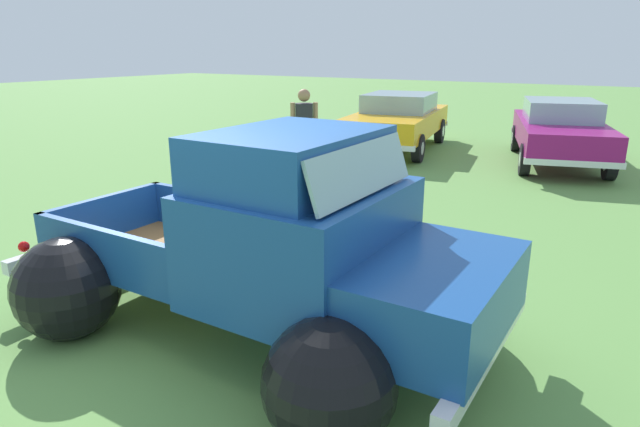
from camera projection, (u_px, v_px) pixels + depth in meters
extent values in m
plane|color=#609347|center=(247.00, 327.00, 5.20)|extent=(80.00, 80.00, 0.00)
cylinder|color=black|center=(427.00, 292.00, 5.06)|extent=(0.76, 0.22, 0.76)
cylinder|color=silver|center=(427.00, 292.00, 5.06)|extent=(0.34, 0.23, 0.34)
cylinder|color=black|center=(332.00, 387.00, 3.65)|extent=(0.76, 0.22, 0.76)
cylinder|color=silver|center=(332.00, 387.00, 3.65)|extent=(0.34, 0.23, 0.34)
cylinder|color=black|center=(204.00, 239.00, 6.47)|extent=(0.76, 0.22, 0.76)
cylinder|color=silver|center=(204.00, 239.00, 6.47)|extent=(0.34, 0.23, 0.34)
cylinder|color=black|center=(73.00, 292.00, 5.06)|extent=(0.76, 0.22, 0.76)
cylinder|color=silver|center=(73.00, 292.00, 5.06)|extent=(0.34, 0.23, 0.34)
sphere|color=black|center=(206.00, 233.00, 6.50)|extent=(0.96, 0.96, 0.96)
sphere|color=black|center=(67.00, 288.00, 5.00)|extent=(0.96, 0.96, 0.96)
cube|color=olive|center=(172.00, 255.00, 5.52)|extent=(2.05, 1.54, 0.04)
cube|color=#19478C|center=(219.00, 216.00, 6.05)|extent=(2.05, 0.08, 0.50)
cube|color=#19478C|center=(109.00, 257.00, 4.86)|extent=(2.05, 0.08, 0.50)
cube|color=#19478C|center=(247.00, 253.00, 4.96)|extent=(0.08, 1.54, 0.50)
cube|color=#19478C|center=(106.00, 218.00, 5.95)|extent=(0.08, 1.54, 0.50)
cube|color=#19478C|center=(303.00, 242.00, 4.58)|extent=(1.45, 1.70, 0.95)
cube|color=#19478C|center=(292.00, 158.00, 4.43)|extent=(1.15, 1.54, 0.45)
cube|color=#8CADB7|center=(362.00, 170.00, 4.11)|extent=(0.15, 1.46, 0.38)
cube|color=#19478C|center=(419.00, 291.00, 4.11)|extent=(1.25, 1.62, 0.55)
sphere|color=black|center=(428.00, 287.00, 5.08)|extent=(0.92, 0.92, 0.92)
sphere|color=black|center=(329.00, 384.00, 3.61)|extent=(0.92, 0.92, 0.92)
cube|color=silver|center=(92.00, 240.00, 6.19)|extent=(0.12, 1.98, 0.14)
cube|color=silver|center=(487.00, 351.00, 3.94)|extent=(0.12, 1.98, 0.14)
sphere|color=red|center=(147.00, 209.00, 6.76)|extent=(0.11, 0.11, 0.11)
sphere|color=red|center=(24.00, 247.00, 5.48)|extent=(0.11, 0.11, 0.11)
cylinder|color=black|center=(418.00, 148.00, 12.61)|extent=(0.32, 0.69, 0.66)
cylinder|color=silver|center=(418.00, 148.00, 12.61)|extent=(0.26, 0.33, 0.30)
cylinder|color=black|center=(347.00, 144.00, 13.22)|extent=(0.32, 0.69, 0.66)
cylinder|color=silver|center=(347.00, 144.00, 13.22)|extent=(0.26, 0.33, 0.30)
cylinder|color=black|center=(440.00, 131.00, 15.23)|extent=(0.32, 0.69, 0.66)
cylinder|color=silver|center=(440.00, 131.00, 15.23)|extent=(0.26, 0.33, 0.30)
cylinder|color=black|center=(380.00, 128.00, 15.84)|extent=(0.32, 0.69, 0.66)
cylinder|color=silver|center=(380.00, 128.00, 15.84)|extent=(0.26, 0.33, 0.30)
cube|color=#F2A819|center=(397.00, 122.00, 14.12)|extent=(2.66, 4.87, 0.55)
cube|color=#8CADB7|center=(400.00, 102.00, 14.13)|extent=(1.94, 2.19, 0.45)
cube|color=silver|center=(415.00, 122.00, 16.21)|extent=(1.90, 0.44, 0.12)
cube|color=silver|center=(373.00, 146.00, 12.17)|extent=(1.90, 0.44, 0.12)
cylinder|color=black|center=(610.00, 164.00, 10.91)|extent=(0.38, 0.69, 0.66)
cylinder|color=silver|center=(610.00, 164.00, 10.91)|extent=(0.29, 0.34, 0.30)
cylinder|color=black|center=(525.00, 160.00, 11.33)|extent=(0.38, 0.69, 0.66)
cylinder|color=silver|center=(525.00, 160.00, 11.33)|extent=(0.29, 0.34, 0.30)
cylinder|color=black|center=(584.00, 141.00, 13.60)|extent=(0.38, 0.69, 0.66)
cylinder|color=silver|center=(584.00, 141.00, 13.60)|extent=(0.29, 0.34, 0.30)
cylinder|color=black|center=(516.00, 138.00, 14.01)|extent=(0.38, 0.69, 0.66)
cylinder|color=silver|center=(516.00, 138.00, 14.01)|extent=(0.29, 0.34, 0.30)
cube|color=#8C1466|center=(559.00, 133.00, 12.35)|extent=(2.93, 4.86, 0.55)
cube|color=#8CADB7|center=(561.00, 110.00, 12.37)|extent=(1.97, 2.25, 0.45)
cube|color=silver|center=(547.00, 131.00, 14.49)|extent=(1.75, 0.59, 0.12)
cube|color=silver|center=(574.00, 163.00, 10.36)|extent=(1.75, 0.59, 0.12)
cylinder|color=gray|center=(309.00, 160.00, 10.71)|extent=(0.21, 0.21, 0.88)
cylinder|color=gray|center=(300.00, 160.00, 10.69)|extent=(0.21, 0.21, 0.88)
cylinder|color=#26262B|center=(304.00, 121.00, 10.47)|extent=(0.48, 0.48, 0.66)
cylinder|color=#A87A56|center=(316.00, 119.00, 10.49)|extent=(0.13, 0.13, 0.63)
cylinder|color=#A87A56|center=(293.00, 119.00, 10.44)|extent=(0.13, 0.13, 0.63)
sphere|color=#A87A56|center=(304.00, 95.00, 10.34)|extent=(0.34, 0.34, 0.24)
cube|color=black|center=(334.00, 252.00, 7.09)|extent=(0.36, 0.36, 0.03)
cone|color=orange|center=(334.00, 229.00, 7.00)|extent=(0.28, 0.28, 0.60)
cylinder|color=white|center=(334.00, 222.00, 6.97)|extent=(0.17, 0.17, 0.08)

